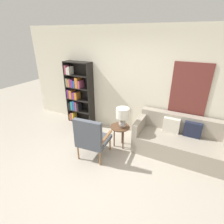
# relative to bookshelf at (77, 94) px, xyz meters

# --- Properties ---
(ground_plane) EXTENTS (14.00, 14.00, 0.00)m
(ground_plane) POSITION_rel_bookshelf_xyz_m (1.53, -1.84, -0.88)
(ground_plane) COLOR #B2A899
(wall_back) EXTENTS (6.40, 0.08, 2.70)m
(wall_back) POSITION_rel_bookshelf_xyz_m (1.56, 0.18, 0.47)
(wall_back) COLOR silver
(wall_back) RESTS_ON ground_plane
(bookshelf) EXTENTS (0.81, 0.30, 1.80)m
(bookshelf) POSITION_rel_bookshelf_xyz_m (0.00, 0.00, 0.00)
(bookshelf) COLOR black
(bookshelf) RESTS_ON ground_plane
(armchair) EXTENTS (0.66, 0.68, 0.97)m
(armchair) POSITION_rel_bookshelf_xyz_m (1.34, -1.33, -0.35)
(armchair) COLOR olive
(armchair) RESTS_ON ground_plane
(couch) EXTENTS (1.90, 0.87, 0.83)m
(couch) POSITION_rel_bookshelf_xyz_m (2.97, -0.27, -0.57)
(couch) COLOR #9E9384
(couch) RESTS_ON ground_plane
(side_table) EXTENTS (0.45, 0.45, 0.54)m
(side_table) POSITION_rel_bookshelf_xyz_m (1.69, -0.65, -0.41)
(side_table) COLOR brown
(side_table) RESTS_ON ground_plane
(table_lamp) EXTENTS (0.29, 0.29, 0.48)m
(table_lamp) POSITION_rel_bookshelf_xyz_m (1.76, -0.67, -0.04)
(table_lamp) COLOR #A59E93
(table_lamp) RESTS_ON side_table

